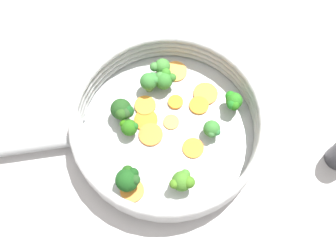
{
  "coord_description": "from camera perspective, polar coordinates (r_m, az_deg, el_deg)",
  "views": [
    {
      "loc": [
        -0.03,
        -0.28,
        0.68
      ],
      "look_at": [
        0.0,
        0.0,
        0.03
      ],
      "focal_mm": 42.0,
      "sensor_mm": 36.0,
      "label": 1
    }
  ],
  "objects": [
    {
      "name": "carrot_slice_5",
      "position": [
        0.69,
        -5.23,
        -9.31
      ],
      "size": [
        0.06,
        0.06,
        0.0
      ],
      "primitive_type": "cylinder",
      "rotation": [
        0.0,
        0.0,
        0.78
      ],
      "color": "orange",
      "rests_on": "skillet"
    },
    {
      "name": "broccoli_floret_0",
      "position": [
        0.76,
        -1.23,
        8.58
      ],
      "size": [
        0.04,
        0.03,
        0.04
      ],
      "color": "#79A253",
      "rests_on": "skillet"
    },
    {
      "name": "skillet_rim_wall",
      "position": [
        0.7,
        -0.0,
        0.46
      ],
      "size": [
        0.35,
        0.35,
        0.06
      ],
      "color": "#B8B8BA",
      "rests_on": "skillet"
    },
    {
      "name": "broccoli_floret_5",
      "position": [
        0.71,
        6.41,
        -0.5
      ],
      "size": [
        0.03,
        0.03,
        0.04
      ],
      "color": "#6A8E52",
      "rests_on": "skillet"
    },
    {
      "name": "broccoli_floret_3",
      "position": [
        0.67,
        2.14,
        -7.99
      ],
      "size": [
        0.04,
        0.04,
        0.04
      ],
      "color": "#89AB5F",
      "rests_on": "skillet"
    },
    {
      "name": "skillet_rivet_right",
      "position": [
        0.72,
        -11.79,
        -5.12
      ],
      "size": [
        0.01,
        0.01,
        0.01
      ],
      "primitive_type": "sphere",
      "color": "#AEB8BB",
      "rests_on": "skillet"
    },
    {
      "name": "broccoli_floret_6",
      "position": [
        0.73,
        9.46,
        3.55
      ],
      "size": [
        0.03,
        0.04,
        0.04
      ],
      "color": "#8CA55C",
      "rests_on": "skillet"
    },
    {
      "name": "broccoli_floret_8",
      "position": [
        0.72,
        -6.63,
        2.24
      ],
      "size": [
        0.04,
        0.04,
        0.05
      ],
      "color": "#6CA657",
      "rests_on": "skillet"
    },
    {
      "name": "skillet",
      "position": [
        0.73,
        -0.0,
        -0.64
      ],
      "size": [
        0.33,
        0.33,
        0.01
      ],
      "primitive_type": "cylinder",
      "color": "#B2B5B7",
      "rests_on": "ground_plane"
    },
    {
      "name": "skillet_handle",
      "position": [
        0.75,
        -20.64,
        -2.99
      ],
      "size": [
        0.2,
        0.03,
        0.02
      ],
      "primitive_type": "cylinder",
      "rotation": [
        1.57,
        0.0,
        4.77
      ],
      "color": "#999B9E",
      "rests_on": "skillet"
    },
    {
      "name": "carrot_slice_4",
      "position": [
        0.72,
        -2.52,
        -1.25
      ],
      "size": [
        0.05,
        0.05,
        0.0
      ],
      "primitive_type": "cylinder",
      "rotation": [
        0.0,
        0.0,
        3.42
      ],
      "color": "orange",
      "rests_on": "skillet"
    },
    {
      "name": "carrot_slice_3",
      "position": [
        0.71,
        3.66,
        -3.21
      ],
      "size": [
        0.05,
        0.05,
        0.0
      ],
      "primitive_type": "cylinder",
      "rotation": [
        0.0,
        0.0,
        5.14
      ],
      "color": "orange",
      "rests_on": "skillet"
    },
    {
      "name": "ground_plane",
      "position": [
        0.74,
        -0.0,
        -0.81
      ],
      "size": [
        4.0,
        4.0,
        0.0
      ],
      "primitive_type": "plane",
      "color": "#B9B6B8"
    },
    {
      "name": "broccoli_floret_7",
      "position": [
        0.74,
        -0.34,
        6.81
      ],
      "size": [
        0.04,
        0.04,
        0.04
      ],
      "color": "#79A25F",
      "rests_on": "skillet"
    },
    {
      "name": "carrot_slice_9",
      "position": [
        0.75,
        1.1,
        3.49
      ],
      "size": [
        0.04,
        0.04,
        0.01
      ],
      "primitive_type": "cylinder",
      "rotation": [
        0.0,
        0.0,
        3.81
      ],
      "color": "orange",
      "rests_on": "skillet"
    },
    {
      "name": "carrot_slice_0",
      "position": [
        0.75,
        4.51,
        2.99
      ],
      "size": [
        0.05,
        0.05,
        0.0
      ],
      "primitive_type": "cylinder",
      "rotation": [
        0.0,
        0.0,
        2.53
      ],
      "color": "orange",
      "rests_on": "skillet"
    },
    {
      "name": "carrot_slice_1",
      "position": [
        0.73,
        0.47,
        0.59
      ],
      "size": [
        0.03,
        0.03,
        0.0
      ],
      "primitive_type": "cylinder",
      "rotation": [
        0.0,
        0.0,
        3.13
      ],
      "color": "#F29D3E",
      "rests_on": "skillet"
    },
    {
      "name": "skillet_rivet_left",
      "position": [
        0.75,
        -12.24,
        0.95
      ],
      "size": [
        0.01,
        0.01,
        0.01
      ],
      "primitive_type": "sphere",
      "color": "#B3B7BB",
      "rests_on": "skillet"
    },
    {
      "name": "broccoli_floret_1",
      "position": [
        0.74,
        -2.64,
        6.54
      ],
      "size": [
        0.04,
        0.03,
        0.05
      ],
      "color": "#75A555",
      "rests_on": "skillet"
    },
    {
      "name": "carrot_slice_2",
      "position": [
        0.76,
        5.47,
        4.68
      ],
      "size": [
        0.05,
        0.05,
        0.0
      ],
      "primitive_type": "cylinder",
      "rotation": [
        0.0,
        0.0,
        3.31
      ],
      "color": "orange",
      "rests_on": "skillet"
    },
    {
      "name": "carrot_slice_7",
      "position": [
        0.73,
        -3.23,
        0.89
      ],
      "size": [
        0.06,
        0.06,
        0.0
      ],
      "primitive_type": "cylinder",
      "rotation": [
        0.0,
        0.0,
        0.97
      ],
      "color": "orange",
      "rests_on": "skillet"
    },
    {
      "name": "carrot_slice_6",
      "position": [
        0.78,
        1.09,
        7.93
      ],
      "size": [
        0.05,
        0.05,
        0.0
      ],
      "primitive_type": "cylinder",
      "rotation": [
        0.0,
        0.0,
        3.29
      ],
      "color": "#F4983B",
      "rests_on": "skillet"
    },
    {
      "name": "carrot_slice_8",
      "position": [
        0.75,
        -3.34,
        2.98
      ],
      "size": [
        0.06,
        0.06,
        0.01
      ],
      "primitive_type": "cylinder",
      "rotation": [
        0.0,
        0.0,
        2.2
      ],
      "color": "orange",
      "rests_on": "skillet"
    },
    {
      "name": "broccoli_floret_2",
      "position": [
        0.71,
        -5.66,
        -0.14
      ],
      "size": [
        0.03,
        0.03,
        0.04
      ],
      "color": "#8EA462",
      "rests_on": "skillet"
    },
    {
      "name": "broccoli_floret_4",
      "position": [
        0.67,
        -5.8,
        -7.61
      ],
      "size": [
        0.04,
        0.04,
        0.04
      ],
      "color": "#608B49",
      "rests_on": "skillet"
    }
  ]
}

